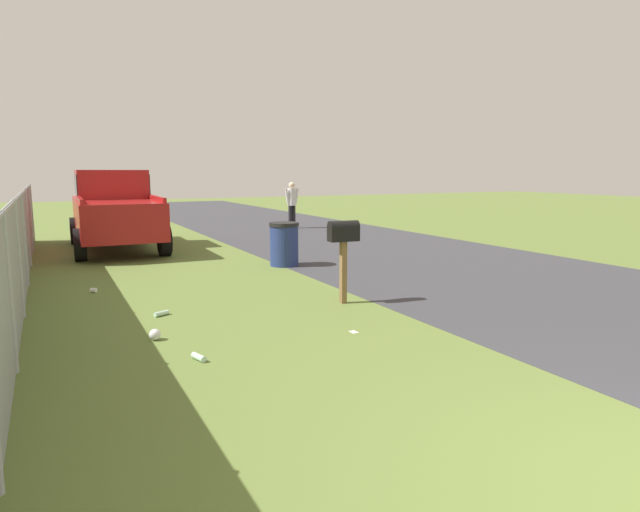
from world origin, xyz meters
TOP-DOWN VIEW (x-y plane):
  - road_asphalt at (6.00, -4.30)m, footprint 60.00×6.58m
  - mailbox at (5.80, -0.57)m, footprint 0.24×0.49m
  - pickup_truck at (13.90, 1.90)m, footprint 5.10×2.23m
  - trash_bin at (9.40, -1.09)m, footprint 0.65×0.65m
  - pedestrian at (16.63, -4.46)m, footprint 0.30×0.57m
  - fence_section at (8.29, 3.92)m, footprint 16.84×0.07m
  - litter_bottle_by_mailbox at (6.30, 2.14)m, footprint 0.15×0.23m
  - litter_cup_midfield_a at (8.37, 2.89)m, footprint 0.12×0.13m
  - litter_wrapper_far_scatter at (4.36, 0.08)m, footprint 0.12×0.09m
  - litter_bottle_near_hydrant at (4.21, 2.13)m, footprint 0.23×0.13m
  - litter_bag_midfield_b at (5.17, 2.43)m, footprint 0.14×0.14m

SIDE VIEW (x-z plane):
  - road_asphalt at x=6.00m, z-range 0.00..0.01m
  - litter_wrapper_far_scatter at x=4.36m, z-range 0.00..0.01m
  - litter_bottle_by_mailbox at x=6.30m, z-range 0.00..0.07m
  - litter_bottle_near_hydrant at x=4.21m, z-range 0.00..0.07m
  - litter_cup_midfield_a at x=8.37m, z-range 0.00..0.08m
  - litter_bag_midfield_b at x=5.17m, z-range 0.00..0.14m
  - trash_bin at x=9.40m, z-range 0.00..0.96m
  - fence_section at x=8.29m, z-range 0.07..1.74m
  - pedestrian at x=16.63m, z-range 0.13..1.80m
  - mailbox at x=5.80m, z-range 0.39..1.69m
  - pickup_truck at x=13.90m, z-range 0.06..2.15m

